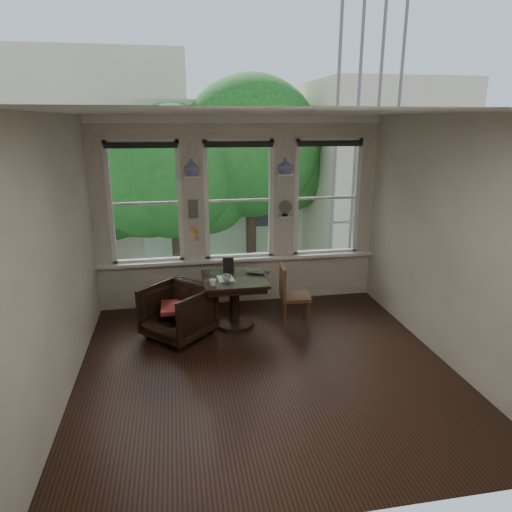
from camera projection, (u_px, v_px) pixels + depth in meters
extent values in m
plane|color=black|center=(266.00, 368.00, 5.61)|extent=(4.50, 4.50, 0.00)
plane|color=silver|center=(268.00, 112.00, 4.75)|extent=(4.50, 4.50, 0.00)
plane|color=beige|center=(239.00, 213.00, 7.30)|extent=(4.50, 0.00, 4.50)
plane|color=beige|center=(333.00, 341.00, 3.06)|extent=(4.50, 0.00, 4.50)
plane|color=beige|center=(57.00, 261.00, 4.80)|extent=(0.00, 4.50, 4.50)
plane|color=beige|center=(447.00, 242.00, 5.56)|extent=(0.00, 4.50, 4.50)
cube|color=white|center=(192.00, 177.00, 6.91)|extent=(0.26, 0.16, 0.03)
cube|color=white|center=(285.00, 175.00, 7.16)|extent=(0.26, 0.16, 0.03)
cube|color=#59544F|center=(193.00, 209.00, 7.08)|extent=(0.14, 0.06, 0.28)
imported|color=silver|center=(192.00, 167.00, 6.87)|extent=(0.24, 0.24, 0.25)
imported|color=silver|center=(285.00, 166.00, 7.12)|extent=(0.24, 0.24, 0.25)
imported|color=black|center=(178.00, 312.00, 6.30)|extent=(1.15, 1.15, 0.75)
cube|color=maroon|center=(178.00, 307.00, 6.28)|extent=(0.45, 0.45, 0.06)
imported|color=black|center=(257.00, 274.00, 6.67)|extent=(0.41, 0.36, 0.03)
imported|color=white|center=(213.00, 283.00, 6.22)|extent=(0.11, 0.11, 0.09)
imported|color=white|center=(226.00, 278.00, 6.39)|extent=(0.16, 0.16, 0.10)
cube|color=black|center=(228.00, 265.00, 6.76)|extent=(0.16, 0.08, 0.22)
cube|color=silver|center=(226.00, 279.00, 6.51)|extent=(0.25, 0.32, 0.00)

